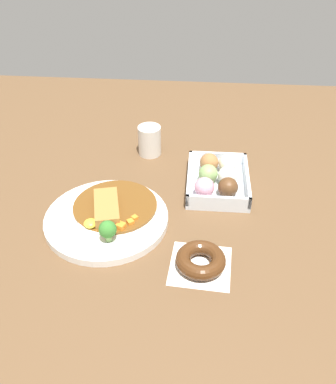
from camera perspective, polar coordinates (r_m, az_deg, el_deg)
The scene contains 5 objects.
ground_plane at distance 1.01m, azimuth 0.54°, elevation -2.52°, with size 1.60×1.60×0.00m, color brown.
curry_plate at distance 0.98m, azimuth -8.25°, elevation -3.38°, with size 0.29×0.29×0.07m.
donut_box at distance 1.08m, azimuth 6.77°, elevation 1.91°, with size 0.21×0.16×0.06m.
chocolate_ring_donut at distance 0.87m, azimuth 4.48°, elevation -9.30°, with size 0.13×0.13×0.03m.
coffee_mug at distance 1.20m, azimuth -2.53°, elevation 7.04°, with size 0.07×0.07×0.09m, color silver.
Camera 1 is at (-0.78, -0.05, 0.65)m, focal length 39.07 mm.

